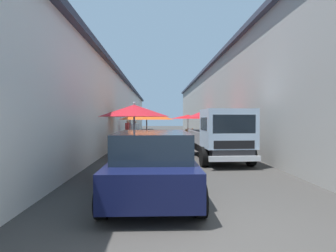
{
  "coord_description": "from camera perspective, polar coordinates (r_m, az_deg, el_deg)",
  "views": [
    {
      "loc": [
        -3.85,
        0.81,
        1.74
      ],
      "look_at": [
        8.51,
        0.34,
        1.4
      ],
      "focal_mm": 29.13,
      "sensor_mm": 36.0,
      "label": 1
    }
  ],
  "objects": [
    {
      "name": "building_right_concrete",
      "position": [
        21.08,
        19.17,
        4.96
      ],
      "size": [
        49.8,
        7.5,
        6.0
      ],
      "color": "gray",
      "rests_on": "ground"
    },
    {
      "name": "plastic_stool",
      "position": [
        17.9,
        -3.61,
        -2.94
      ],
      "size": [
        0.3,
        0.3,
        0.43
      ],
      "color": "#1E8C3F",
      "rests_on": "ground"
    },
    {
      "name": "hatchback_car",
      "position": [
        6.11,
        -3.16,
        -7.88
      ],
      "size": [
        3.92,
        1.94,
        1.45
      ],
      "color": "#0F1438",
      "rests_on": "ground"
    },
    {
      "name": "fruit_stall_mid_lane",
      "position": [
        8.42,
        -7.24,
        0.85
      ],
      "size": [
        2.18,
        2.18,
        2.24
      ],
      "color": "#9E9EA3",
      "rests_on": "ground"
    },
    {
      "name": "vendor_by_crates",
      "position": [
        18.2,
        -8.37,
        -0.84
      ],
      "size": [
        0.64,
        0.33,
        1.67
      ],
      "color": "#665B4C",
      "rests_on": "ground"
    },
    {
      "name": "fruit_stall_far_left",
      "position": [
        22.49,
        4.27,
        1.37
      ],
      "size": [
        2.88,
        2.88,
        2.11
      ],
      "color": "#9E9EA3",
      "rests_on": "ground"
    },
    {
      "name": "vendor_in_shade",
      "position": [
        19.56,
        -6.93,
        -0.84
      ],
      "size": [
        0.25,
        0.63,
        1.59
      ],
      "color": "#232328",
      "rests_on": "ground"
    },
    {
      "name": "building_left_whitewash",
      "position": [
        20.51,
        -19.31,
        3.29
      ],
      "size": [
        49.8,
        7.5,
        4.74
      ],
      "color": "silver",
      "rests_on": "ground"
    },
    {
      "name": "fruit_stall_near_left",
      "position": [
        14.29,
        8.67,
        1.74
      ],
      "size": [
        2.43,
        2.43,
        2.34
      ],
      "color": "#9E9EA3",
      "rests_on": "ground"
    },
    {
      "name": "fruit_stall_far_right",
      "position": [
        14.93,
        -7.98,
        2.25
      ],
      "size": [
        2.39,
        2.39,
        2.45
      ],
      "color": "#9E9EA3",
      "rests_on": "ground"
    },
    {
      "name": "delivery_truck",
      "position": [
        10.77,
        11.3,
        -2.18
      ],
      "size": [
        4.98,
        2.12,
        2.08
      ],
      "color": "black",
      "rests_on": "ground"
    },
    {
      "name": "ground",
      "position": [
        17.45,
        0.48,
        -4.13
      ],
      "size": [
        90.0,
        90.0,
        0.0
      ],
      "primitive_type": "plane",
      "color": "#3D3A38"
    },
    {
      "name": "fruit_stall_near_right",
      "position": [
        12.32,
        -4.65,
        1.2
      ],
      "size": [
        2.48,
        2.48,
        2.19
      ],
      "color": "#9E9EA3",
      "rests_on": "ground"
    }
  ]
}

